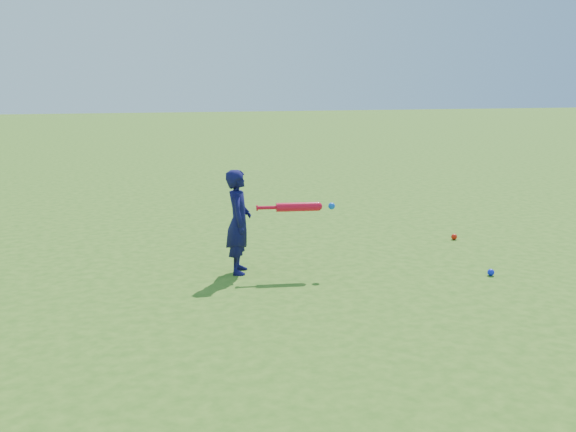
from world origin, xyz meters
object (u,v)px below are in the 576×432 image
object	(u,v)px
child	(239,222)
ground_ball_red	(454,237)
ground_ball_blue	(491,272)
bat_swing	(301,207)

from	to	relation	value
child	ground_ball_red	world-z (taller)	child
child	ground_ball_blue	size ratio (longest dim) A/B	15.23
child	ground_ball_red	bearing A→B (deg)	-61.99
child	bat_swing	xyz separation A→B (m)	(0.60, -0.15, 0.15)
child	ground_ball_blue	world-z (taller)	child
child	bat_swing	size ratio (longest dim) A/B	1.33
child	ground_ball_red	xyz separation A→B (m)	(2.85, 0.59, -0.49)
child	ground_ball_blue	bearing A→B (deg)	-93.68
ground_ball_blue	bat_swing	world-z (taller)	bat_swing
ground_ball_red	ground_ball_blue	bearing A→B (deg)	-108.14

